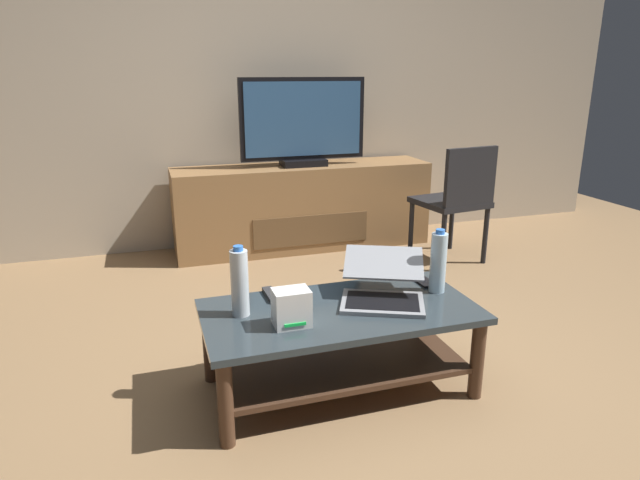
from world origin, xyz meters
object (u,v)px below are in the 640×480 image
Objects in this scene: media_cabinet at (303,207)px; tv_remote at (271,295)px; laptop at (383,286)px; water_bottle_near at (438,262)px; router_box at (292,308)px; water_bottle_far at (240,283)px; dining_chair at (457,197)px; television at (303,124)px; coffee_table at (340,334)px; cell_phone at (424,282)px.

media_cabinet is 1.94m from tv_remote.
laptop is 0.28m from water_bottle_near.
laptop is at bearing 16.03° from router_box.
water_bottle_far is (-0.17, 0.16, 0.07)m from router_box.
water_bottle_far is (-1.77, -1.26, 0.04)m from dining_chair.
dining_chair is (0.94, -0.68, -0.48)m from television.
television is (0.00, -0.02, 0.64)m from media_cabinet.
water_bottle_far is (-0.90, 0.02, 0.00)m from water_bottle_near.
water_bottle_far is at bearing 177.32° from laptop.
media_cabinet is at bearing 78.30° from coffee_table.
coffee_table is 1.22× the size of television.
cell_phone reaches higher than coffee_table.
dining_chair is 5.69× the size of router_box.
router_box is 0.74m from water_bottle_near.
coffee_table is at bearing -135.69° from dining_chair.
tv_remote is at bearing 159.44° from laptop.
water_bottle_near is at bearing -88.12° from television.
television is at bearing 91.88° from water_bottle_near.
television is at bearing 72.60° from router_box.
dining_chair is (0.94, -0.70, 0.16)m from media_cabinet.
water_bottle_far reaches higher than laptop.
laptop is at bearing -2.68° from water_bottle_far.
dining_chair reaches higher than water_bottle_near.
dining_chair is at bearing 48.36° from laptop.
laptop is at bearing -131.64° from dining_chair.
laptop is 3.69× the size of cell_phone.
water_bottle_far is (-0.83, -1.96, 0.20)m from media_cabinet.
laptop is 0.63m from water_bottle_far.
television is 2.15m from water_bottle_far.
water_bottle_far reaches higher than cell_phone.
coffee_table is 0.49m from water_bottle_far.
router_box is 0.51× the size of water_bottle_near.
dining_chair reaches higher than coffee_table.
television is 2.25m from router_box.
water_bottle_near is 0.90m from water_bottle_far.
dining_chair is at bearing -36.84° from media_cabinet.
router_box is at bearing -163.97° from laptop.
water_bottle_far is 2.13× the size of cell_phone.
laptop is 0.47m from router_box.
media_cabinet is at bearing 90.42° from cell_phone.
coffee_table is 8.30× the size of cell_phone.
dining_chair is 1.96m from tv_remote.
tv_remote is (-0.02, 0.30, -0.07)m from router_box.
coffee_table is 7.73× the size of router_box.
water_bottle_far is at bearing -175.56° from cell_phone.
laptop is (-1.14, -1.29, -0.04)m from dining_chair.
router_box is at bearing -88.58° from tv_remote.
water_bottle_near reaches higher than media_cabinet.
water_bottle_near is 0.18m from cell_phone.
cell_phone is (0.89, 0.09, -0.14)m from water_bottle_far.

